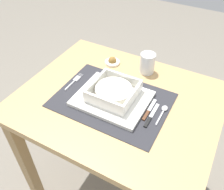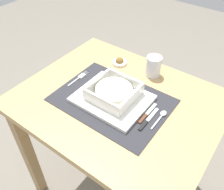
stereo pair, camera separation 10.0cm
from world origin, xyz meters
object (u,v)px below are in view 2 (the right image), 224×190
at_px(fork, 80,77).
at_px(bread_knife, 147,114).
at_px(drinking_glass, 153,67).
at_px(butter_knife, 148,120).
at_px(porridge_bowl, 114,92).
at_px(spoon, 162,115).
at_px(condiment_saucer, 120,62).
at_px(dining_table, 118,119).

xyz_separation_m(fork, bread_knife, (0.37, -0.02, 0.00)).
bearing_deg(drinking_glass, butter_knife, -64.21).
distance_m(porridge_bowl, fork, 0.22).
bearing_deg(drinking_glass, spoon, -52.78).
xyz_separation_m(spoon, condiment_saucer, (-0.34, 0.20, 0.00)).
height_order(butter_knife, bread_knife, same).
height_order(porridge_bowl, spoon, porridge_bowl).
height_order(porridge_bowl, drinking_glass, drinking_glass).
bearing_deg(dining_table, fork, 178.30).
relative_size(fork, condiment_saucer, 1.76).
height_order(spoon, drinking_glass, drinking_glass).
relative_size(bread_knife, drinking_glass, 1.33).
bearing_deg(bread_knife, condiment_saucer, 144.48).
bearing_deg(porridge_bowl, spoon, 8.40).
bearing_deg(spoon, dining_table, -178.39).
bearing_deg(condiment_saucer, bread_knife, -38.20).
distance_m(porridge_bowl, bread_knife, 0.16).
bearing_deg(dining_table, drinking_glass, 81.99).
height_order(dining_table, condiment_saucer, condiment_saucer).
height_order(drinking_glass, condiment_saucer, drinking_glass).
bearing_deg(spoon, porridge_bowl, -175.13).
relative_size(spoon, bread_knife, 0.87).
distance_m(porridge_bowl, condiment_saucer, 0.26).
bearing_deg(fork, spoon, -2.32).
distance_m(fork, spoon, 0.42).
bearing_deg(dining_table, condiment_saucer, 123.97).
height_order(spoon, butter_knife, spoon).
xyz_separation_m(fork, butter_knife, (0.39, -0.04, 0.00)).
distance_m(porridge_bowl, butter_knife, 0.18).
distance_m(fork, butter_knife, 0.39).
height_order(dining_table, fork, fork).
bearing_deg(porridge_bowl, condiment_saucer, 119.73).
relative_size(dining_table, porridge_bowl, 4.62).
bearing_deg(drinking_glass, fork, -138.91).
bearing_deg(fork, porridge_bowl, -9.24).
distance_m(dining_table, butter_knife, 0.21).
bearing_deg(butter_knife, porridge_bowl, 168.15).
bearing_deg(drinking_glass, bread_knife, -65.54).
distance_m(dining_table, condiment_saucer, 0.29).
relative_size(porridge_bowl, spoon, 1.60).
xyz_separation_m(dining_table, bread_knife, (0.14, -0.01, 0.13)).
xyz_separation_m(fork, condiment_saucer, (0.08, 0.21, 0.01)).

